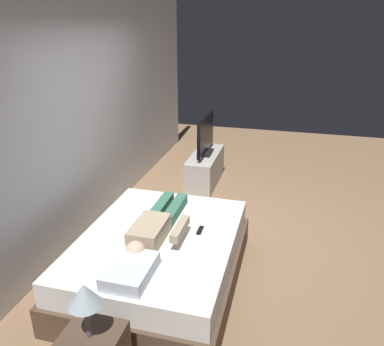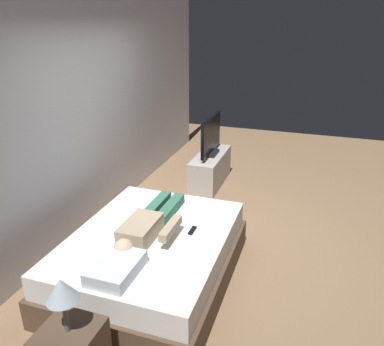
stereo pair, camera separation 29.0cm
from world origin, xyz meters
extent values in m
plane|color=#8C6B4C|center=(0.00, 0.00, 0.00)|extent=(10.00, 10.00, 0.00)
cube|color=silver|center=(0.40, 1.72, 1.40)|extent=(6.40, 0.10, 2.80)
cube|color=brown|center=(-0.92, 0.49, 0.15)|extent=(1.96, 1.52, 0.30)
cube|color=white|center=(-0.92, 0.49, 0.42)|extent=(1.88, 1.44, 0.24)
cube|color=white|center=(-1.58, 0.49, 0.60)|extent=(0.48, 0.34, 0.12)
cube|color=tan|center=(-1.02, 0.54, 0.63)|extent=(0.48, 0.28, 0.18)
sphere|color=beige|center=(-1.35, 0.54, 0.63)|extent=(0.18, 0.18, 0.18)
cube|color=#387056|center=(-0.48, 0.46, 0.60)|extent=(0.60, 0.11, 0.11)
cube|color=#387056|center=(-0.48, 0.62, 0.60)|extent=(0.60, 0.11, 0.11)
cube|color=tan|center=(-0.96, 0.26, 0.67)|extent=(0.40, 0.08, 0.08)
cube|color=black|center=(-0.74, 0.12, 0.55)|extent=(0.15, 0.04, 0.02)
cube|color=#B7B2AD|center=(1.59, 0.61, 0.25)|extent=(1.10, 0.40, 0.50)
cube|color=black|center=(1.59, 0.61, 0.53)|extent=(0.32, 0.20, 0.05)
cube|color=black|center=(1.59, 0.61, 0.82)|extent=(0.88, 0.05, 0.54)
cylinder|color=#59595B|center=(-2.20, 0.52, 0.67)|extent=(0.04, 0.04, 0.30)
cone|color=silver|center=(-2.20, 0.52, 0.86)|extent=(0.22, 0.22, 0.16)
camera|label=1|loc=(-3.88, -0.64, 2.49)|focal=35.64mm
camera|label=2|loc=(-3.80, -0.92, 2.49)|focal=35.64mm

